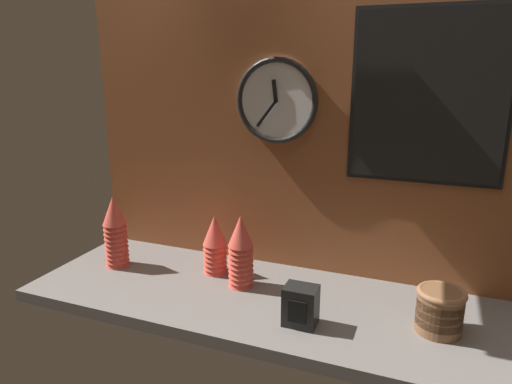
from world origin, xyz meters
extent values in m
cube|color=slate|center=(0.00, 0.00, -0.02)|extent=(1.60, 0.56, 0.04)
cube|color=brown|center=(0.00, 0.27, 0.53)|extent=(1.60, 0.03, 1.05)
cone|color=#DB4C3D|center=(-0.60, 0.01, 0.05)|extent=(0.09, 0.09, 0.11)
cone|color=#DB4C3D|center=(-0.60, 0.01, 0.07)|extent=(0.09, 0.09, 0.11)
cone|color=#DB4C3D|center=(-0.60, 0.01, 0.09)|extent=(0.09, 0.09, 0.11)
cone|color=#DB4C3D|center=(-0.60, 0.01, 0.11)|extent=(0.09, 0.09, 0.11)
cone|color=#DB4C3D|center=(-0.60, 0.01, 0.13)|extent=(0.09, 0.09, 0.11)
cone|color=#DB4C3D|center=(-0.60, 0.01, 0.15)|extent=(0.09, 0.09, 0.11)
cone|color=#DB4C3D|center=(-0.60, 0.01, 0.16)|extent=(0.09, 0.09, 0.11)
cone|color=#DB4C3D|center=(-0.60, 0.01, 0.18)|extent=(0.09, 0.09, 0.11)
cone|color=#DB4C3D|center=(-0.60, 0.01, 0.20)|extent=(0.09, 0.09, 0.11)
cone|color=#DB4C3D|center=(-0.60, 0.01, 0.22)|extent=(0.09, 0.09, 0.11)
cone|color=#DB4C3D|center=(-0.23, 0.09, 0.05)|extent=(0.09, 0.09, 0.11)
cone|color=#DB4C3D|center=(-0.23, 0.09, 0.07)|extent=(0.09, 0.09, 0.11)
cone|color=#DB4C3D|center=(-0.23, 0.09, 0.09)|extent=(0.09, 0.09, 0.11)
cone|color=#DB4C3D|center=(-0.23, 0.09, 0.11)|extent=(0.09, 0.09, 0.11)
cone|color=#DB4C3D|center=(-0.23, 0.09, 0.13)|extent=(0.09, 0.09, 0.11)
cone|color=#DB4C3D|center=(-0.23, 0.09, 0.15)|extent=(0.09, 0.09, 0.11)
cone|color=#DB4C3D|center=(-0.23, 0.09, 0.16)|extent=(0.09, 0.09, 0.11)
cone|color=#DB4C3D|center=(-0.10, 0.03, 0.05)|extent=(0.09, 0.09, 0.11)
cone|color=#DB4C3D|center=(-0.10, 0.03, 0.07)|extent=(0.09, 0.09, 0.11)
cone|color=#DB4C3D|center=(-0.10, 0.03, 0.09)|extent=(0.09, 0.09, 0.11)
cone|color=#DB4C3D|center=(-0.10, 0.03, 0.11)|extent=(0.09, 0.09, 0.11)
cone|color=#DB4C3D|center=(-0.10, 0.03, 0.13)|extent=(0.09, 0.09, 0.11)
cone|color=#DB4C3D|center=(-0.10, 0.03, 0.15)|extent=(0.09, 0.09, 0.11)
cone|color=#DB4C3D|center=(-0.10, 0.03, 0.16)|extent=(0.09, 0.09, 0.11)
cone|color=#DB4C3D|center=(-0.10, 0.03, 0.18)|extent=(0.09, 0.09, 0.11)
cone|color=#DB4C3D|center=(-0.10, 0.03, 0.20)|extent=(0.09, 0.09, 0.11)
cylinder|color=brown|center=(0.53, -0.02, 0.02)|extent=(0.13, 0.13, 0.05)
cylinder|color=brown|center=(0.53, -0.02, 0.05)|extent=(0.13, 0.13, 0.05)
cylinder|color=brown|center=(0.53, -0.02, 0.08)|extent=(0.13, 0.13, 0.05)
cylinder|color=brown|center=(0.53, -0.02, 0.10)|extent=(0.13, 0.13, 0.05)
torus|color=#946542|center=(0.53, -0.02, 0.12)|extent=(0.14, 0.14, 0.02)
cylinder|color=white|center=(-0.05, 0.24, 0.61)|extent=(0.29, 0.02, 0.29)
torus|color=black|center=(-0.05, 0.23, 0.61)|extent=(0.30, 0.02, 0.30)
cube|color=black|center=(-0.06, 0.23, 0.65)|extent=(0.02, 0.01, 0.07)
cube|color=black|center=(-0.09, 0.23, 0.57)|extent=(0.08, 0.01, 0.09)
cylinder|color=black|center=(-0.05, 0.23, 0.61)|extent=(0.01, 0.01, 0.01)
cube|color=black|center=(0.44, 0.25, 0.64)|extent=(0.47, 0.01, 0.54)
cube|color=black|center=(0.44, 0.24, 0.64)|extent=(0.45, 0.01, 0.52)
cube|color=black|center=(0.15, -0.13, 0.06)|extent=(0.10, 0.07, 0.12)
cube|color=black|center=(0.15, -0.17, 0.06)|extent=(0.05, 0.00, 0.07)
camera|label=1|loc=(0.47, -1.28, 0.73)|focal=32.00mm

